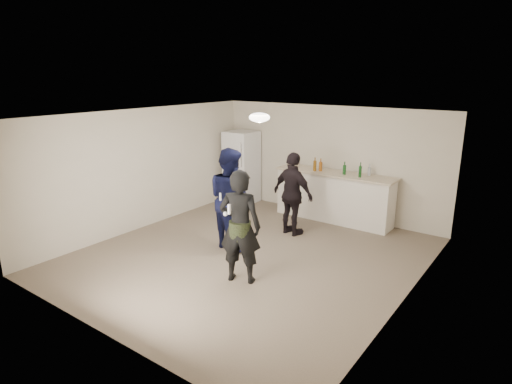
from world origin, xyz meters
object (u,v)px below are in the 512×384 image
Objects in this scene: shaker at (294,164)px; woman at (240,227)px; man at (231,199)px; spectator at (293,194)px; fridge at (242,167)px; counter at (334,197)px.

woman reaches higher than shaker.
man reaches higher than woman.
spectator is (0.70, -1.18, -0.33)m from shaker.
shaker is 0.09× the size of woman.
fridge is at bearing -36.97° from man.
spectator is (-0.40, 2.23, -0.06)m from woman.
spectator reaches higher than counter.
fridge is at bearing -16.69° from spectator.
man is 1.39m from woman.
woman reaches higher than counter.
man reaches higher than counter.
fridge is at bearing -73.50° from woman.
shaker is 3.59m from woman.
man reaches higher than fridge.
spectator is (2.24, -1.21, -0.06)m from fridge.
man is 1.05× the size of woman.
woman is at bearing -88.16° from counter.
man is at bearing -108.96° from counter.
fridge is 2.97m from man.
woman is at bearing -52.48° from fridge.
woman is (0.98, -0.98, -0.04)m from man.
man reaches higher than shaker.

